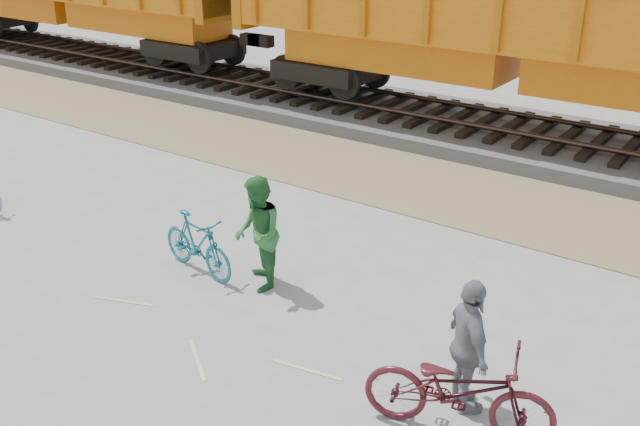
# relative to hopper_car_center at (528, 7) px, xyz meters

# --- Properties ---
(ground) EXTENTS (120.00, 120.00, 0.00)m
(ground) POSITION_rel_hopper_car_center_xyz_m (-0.74, -9.00, -3.01)
(ground) COLOR #9E9E99
(ground) RESTS_ON ground
(gravel_strip) EXTENTS (120.00, 3.00, 0.02)m
(gravel_strip) POSITION_rel_hopper_car_center_xyz_m (-0.74, -3.50, -3.00)
(gravel_strip) COLOR #8C7957
(gravel_strip) RESTS_ON ground
(ballast_bed) EXTENTS (120.00, 4.00, 0.30)m
(ballast_bed) POSITION_rel_hopper_car_center_xyz_m (-0.74, 0.00, -2.86)
(ballast_bed) COLOR slate
(ballast_bed) RESTS_ON ground
(track) EXTENTS (120.00, 2.60, 0.24)m
(track) POSITION_rel_hopper_car_center_xyz_m (-0.74, 0.00, -2.53)
(track) COLOR black
(track) RESTS_ON ballast_bed
(hopper_car_center) EXTENTS (14.00, 3.13, 4.65)m
(hopper_car_center) POSITION_rel_hopper_car_center_xyz_m (0.00, 0.00, 0.00)
(hopper_car_center) COLOR black
(hopper_car_center) RESTS_ON track
(bicycle_teal) EXTENTS (1.56, 0.64, 0.91)m
(bicycle_teal) POSITION_rel_hopper_car_center_xyz_m (-1.49, -8.57, -2.55)
(bicycle_teal) COLOR #166270
(bicycle_teal) RESTS_ON ground
(bicycle_maroon) EXTENTS (2.07, 1.23, 1.03)m
(bicycle_maroon) POSITION_rel_hopper_car_center_xyz_m (3.13, -9.54, -2.49)
(bicycle_maroon) COLOR #4B171E
(bicycle_maroon) RESTS_ON ground
(person_man) EXTENTS (1.00, 1.01, 1.64)m
(person_man) POSITION_rel_hopper_car_center_xyz_m (-0.49, -8.37, -2.18)
(person_man) COLOR #2B6E33
(person_man) RESTS_ON ground
(person_woman) EXTENTS (0.91, 0.92, 1.55)m
(person_woman) POSITION_rel_hopper_car_center_xyz_m (3.03, -9.14, -2.23)
(person_woman) COLOR gray
(person_woman) RESTS_ON ground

